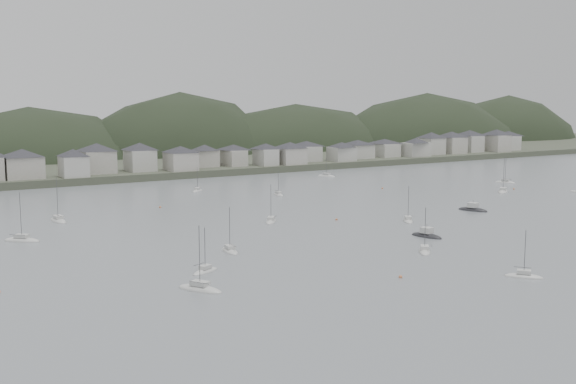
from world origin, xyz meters
TOP-DOWN VIEW (x-y plane):
  - ground at (0.00, 0.00)m, footprint 900.00×900.00m
  - far_shore_land at (0.00, 295.00)m, footprint 900.00×250.00m
  - forested_ridge at (4.83, 269.40)m, footprint 851.55×103.94m
  - waterfront_town at (50.59, 183.34)m, footprint 451.48×28.46m
  - sailboat_lead at (-3.11, 14.14)m, footprint 6.85×7.42m
  - moored_fleet at (-3.19, 65.97)m, footprint 231.95×169.08m
  - motor_launch_near at (48.31, 48.24)m, footprint 6.05×9.73m
  - motor_launch_far at (9.02, 26.35)m, footprint 4.66×8.92m
  - mooring_buoys at (8.47, 52.88)m, footprint 185.89×103.26m

SIDE VIEW (x-z plane):
  - forested_ridge at x=4.83m, z-range -62.57..40.00m
  - ground at x=0.00m, z-range 0.00..0.00m
  - mooring_buoys at x=8.47m, z-range -0.20..0.50m
  - moored_fleet at x=-3.19m, z-range -6.41..6.76m
  - sailboat_lead at x=-3.11m, z-range -5.07..5.43m
  - motor_launch_near at x=48.31m, z-range -1.80..2.36m
  - motor_launch_far at x=9.02m, z-range -1.72..2.30m
  - far_shore_land at x=0.00m, z-range 0.00..3.00m
  - waterfront_town at x=50.59m, z-range 2.20..15.12m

